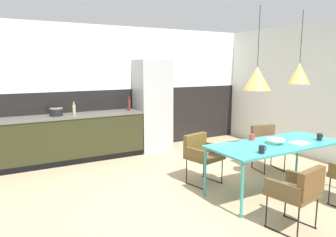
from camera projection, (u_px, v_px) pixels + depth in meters
ground_plane at (221, 202)px, 4.30m from camera, size 8.68×8.68×0.00m
back_wall_splashback_dark at (128, 119)px, 7.02m from camera, size 6.05×0.12×1.32m
back_wall_panel_upper at (127, 58)px, 6.80m from camera, size 6.05×0.12×1.32m
kitchen_counter at (67, 138)px, 6.06m from camera, size 2.97×0.63×0.90m
refrigerator_column at (152, 105)px, 6.86m from camera, size 0.70×0.60×1.95m
dining_table at (276, 146)px, 4.51m from camera, size 1.99×0.83×0.73m
armchair_far_side at (201, 151)px, 4.93m from camera, size 0.57×0.56×0.76m
armchair_corner_seat at (266, 142)px, 5.61m from camera, size 0.56×0.55×0.77m
armchair_by_stool at (299, 188)px, 3.47m from camera, size 0.55×0.54×0.75m
fruit_bowl at (276, 140)px, 4.46m from camera, size 0.26×0.26×0.08m
open_book at (300, 143)px, 4.49m from camera, size 0.25×0.22×0.02m
mug_glass_clear at (320, 137)px, 4.66m from camera, size 0.12×0.07×0.10m
mug_wide_latte at (252, 137)px, 4.69m from camera, size 0.12×0.08×0.09m
mug_dark_espresso at (262, 149)px, 3.98m from camera, size 0.12×0.08×0.10m
cooking_pot at (56, 112)px, 5.90m from camera, size 0.24×0.24×0.17m
bottle_spice_small at (129, 104)px, 6.59m from camera, size 0.07×0.07×0.31m
bottle_vinegar_dark at (74, 110)px, 5.97m from camera, size 0.06×0.06×0.26m
pendant_lamp_over_table_near at (257, 78)px, 4.18m from camera, size 0.36×0.36×1.09m
pendant_lamp_over_table_far at (299, 73)px, 4.54m from camera, size 0.31×0.31×1.02m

